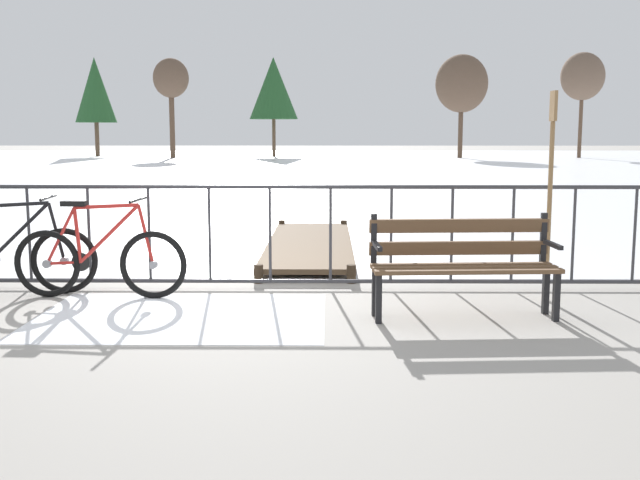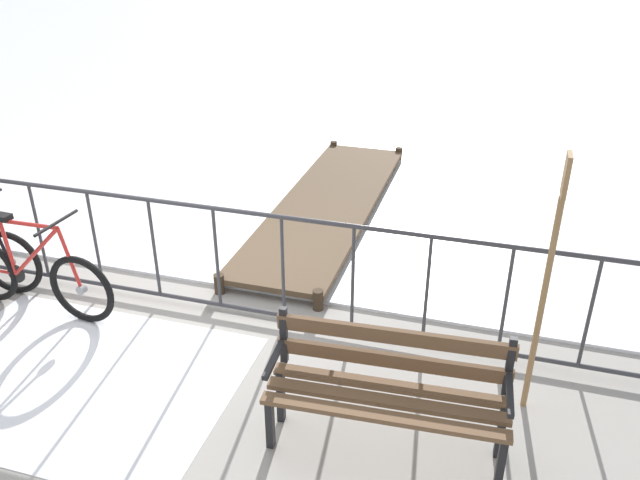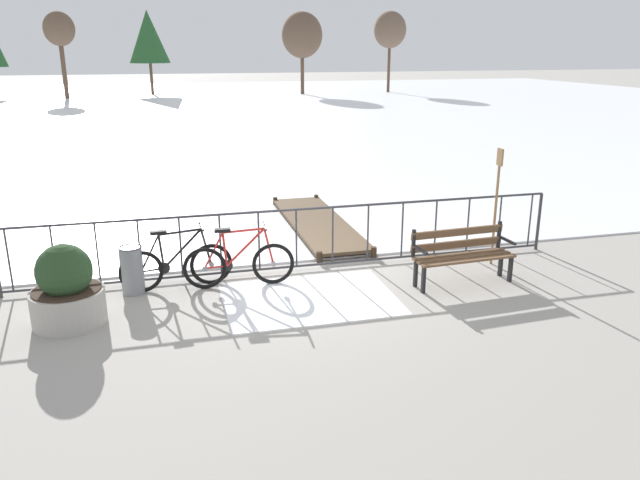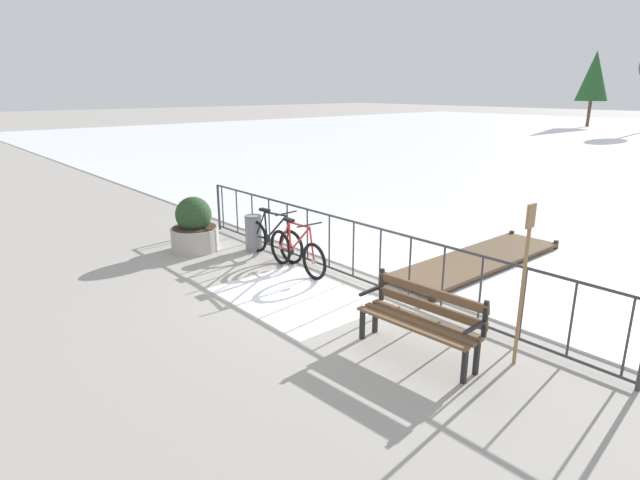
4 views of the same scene
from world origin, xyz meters
name	(u,v)px [view 4 (image 4 of 4)]	position (x,y,z in m)	size (l,w,h in m)	color
ground_plane	(353,280)	(0.00, 0.00, 0.00)	(160.00, 160.00, 0.00)	#9E9991
snow_patch	(296,296)	(-0.08, -1.20, 0.00)	(2.52, 1.84, 0.01)	white
railing_fence	(353,250)	(0.00, 0.00, 0.56)	(9.06, 0.06, 1.07)	#38383D
bicycle_near_railing	(296,252)	(-1.00, -0.45, 0.37)	(1.71, 0.52, 0.97)	black
bicycle_second	(273,239)	(-1.94, -0.29, 0.37)	(1.71, 0.52, 0.97)	black
park_bench	(422,315)	(2.38, -1.15, 0.51)	(1.63, 0.58, 0.89)	brown
planter_with_shrub	(194,228)	(-3.39, -1.21, 0.48)	(0.96, 0.96, 1.11)	#ADA8A0
trash_bin	(253,233)	(-2.59, -0.31, 0.37)	(0.35, 0.35, 0.73)	gray
oar_upright	(524,275)	(3.30, -0.50, 1.14)	(0.04, 0.16, 1.98)	#937047
wooden_dock	(478,259)	(0.96, 2.35, 0.12)	(1.10, 4.20, 0.20)	brown
tree_far_east	(594,76)	(-13.49, 41.23, 4.17)	(2.57, 2.57, 6.21)	brown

